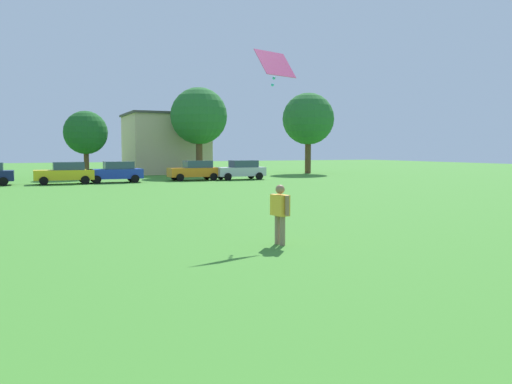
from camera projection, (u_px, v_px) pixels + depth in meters
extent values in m
plane|color=#42842D|center=(32.00, 200.00, 27.23)|extent=(160.00, 160.00, 0.00)
cylinder|color=#8C7259|center=(277.00, 230.00, 14.47)|extent=(0.15, 0.15, 0.82)
cylinder|color=#8C7259|center=(282.00, 231.00, 14.27)|extent=(0.15, 0.15, 0.82)
cube|color=yellow|center=(280.00, 205.00, 14.31)|extent=(0.38, 0.58, 0.58)
cylinder|color=#936B4C|center=(273.00, 203.00, 14.60)|extent=(0.12, 0.12, 0.55)
cylinder|color=#936B4C|center=(287.00, 206.00, 14.02)|extent=(0.12, 0.12, 0.55)
sphere|color=#936B4C|center=(280.00, 189.00, 14.28)|extent=(0.26, 0.26, 0.26)
cube|color=#F24C8C|center=(275.00, 64.00, 16.96)|extent=(1.52, 1.06, 0.88)
sphere|color=#3FBFE5|center=(275.00, 71.00, 16.98)|extent=(0.10, 0.10, 0.10)
sphere|color=#3FBFE5|center=(274.00, 78.00, 16.98)|extent=(0.10, 0.10, 0.10)
sphere|color=#3FBFE5|center=(272.00, 85.00, 16.98)|extent=(0.10, 0.10, 0.10)
cylinder|color=black|center=(3.00, 182.00, 37.43)|extent=(0.64, 0.22, 0.64)
cylinder|color=black|center=(4.00, 180.00, 39.07)|extent=(0.64, 0.22, 0.64)
cube|color=yellow|center=(64.00, 175.00, 39.48)|extent=(4.30, 1.80, 0.76)
cube|color=#334756|center=(68.00, 166.00, 39.56)|extent=(2.24, 1.58, 0.60)
cylinder|color=black|center=(44.00, 181.00, 38.10)|extent=(0.64, 0.22, 0.64)
cylinder|color=black|center=(43.00, 180.00, 39.74)|extent=(0.64, 0.22, 0.64)
cylinder|color=black|center=(85.00, 180.00, 39.28)|extent=(0.64, 0.22, 0.64)
cylinder|color=black|center=(83.00, 179.00, 40.92)|extent=(0.64, 0.22, 0.64)
cube|color=#1E38AD|center=(114.00, 174.00, 41.16)|extent=(4.30, 1.80, 0.76)
cube|color=#334756|center=(119.00, 165.00, 41.24)|extent=(2.24, 1.58, 0.60)
cylinder|color=black|center=(97.00, 180.00, 39.78)|extent=(0.64, 0.22, 0.64)
cylinder|color=black|center=(94.00, 178.00, 41.42)|extent=(0.64, 0.22, 0.64)
cylinder|color=black|center=(135.00, 179.00, 40.96)|extent=(0.64, 0.22, 0.64)
cylinder|color=black|center=(131.00, 178.00, 42.60)|extent=(0.64, 0.22, 0.64)
cube|color=orange|center=(194.00, 172.00, 44.11)|extent=(4.30, 1.80, 0.76)
cube|color=#334756|center=(198.00, 164.00, 44.19)|extent=(2.24, 1.58, 0.60)
cylinder|color=black|center=(180.00, 178.00, 42.73)|extent=(0.64, 0.22, 0.64)
cylinder|color=black|center=(174.00, 176.00, 44.37)|extent=(0.64, 0.22, 0.64)
cylinder|color=black|center=(214.00, 177.00, 43.91)|extent=(0.64, 0.22, 0.64)
cylinder|color=black|center=(207.00, 176.00, 45.55)|extent=(0.64, 0.22, 0.64)
cube|color=silver|center=(240.00, 172.00, 45.26)|extent=(4.30, 1.80, 0.76)
cube|color=#334756|center=(243.00, 164.00, 45.34)|extent=(2.24, 1.58, 0.60)
cylinder|color=black|center=(228.00, 177.00, 43.88)|extent=(0.64, 0.22, 0.64)
cylinder|color=black|center=(221.00, 176.00, 45.53)|extent=(0.64, 0.22, 0.64)
cylinder|color=black|center=(259.00, 176.00, 45.06)|extent=(0.64, 0.22, 0.64)
cylinder|color=black|center=(251.00, 175.00, 46.70)|extent=(0.64, 0.22, 0.64)
cylinder|color=brown|center=(87.00, 165.00, 47.31)|extent=(0.46, 0.46, 2.49)
sphere|color=#1E5B23|center=(86.00, 133.00, 47.07)|extent=(3.94, 3.94, 3.94)
cylinder|color=brown|center=(199.00, 158.00, 51.54)|extent=(0.65, 0.65, 3.56)
sphere|color=#286B2D|center=(199.00, 116.00, 51.19)|extent=(5.61, 5.61, 5.61)
cylinder|color=brown|center=(308.00, 157.00, 56.99)|extent=(0.66, 0.66, 3.58)
sphere|color=#286B2D|center=(308.00, 119.00, 56.64)|extent=(5.65, 5.65, 5.65)
cube|color=beige|center=(165.00, 145.00, 57.31)|extent=(8.17, 8.40, 6.30)
cube|color=#4C4742|center=(165.00, 115.00, 57.04)|extent=(8.50, 8.73, 0.24)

